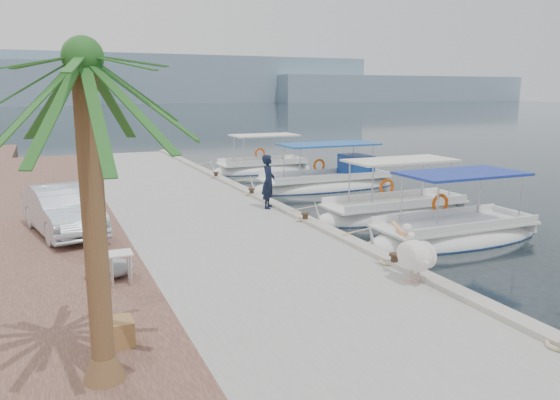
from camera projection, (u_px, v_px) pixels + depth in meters
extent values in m
plane|color=black|center=(336.00, 248.00, 16.89)|extent=(400.00, 400.00, 0.00)
cube|color=gray|center=(199.00, 215.00, 20.15)|extent=(6.00, 40.00, 0.50)
cube|color=#A09C8D|center=(268.00, 201.00, 21.18)|extent=(0.44, 40.00, 0.12)
cube|color=brown|center=(53.00, 229.00, 18.19)|extent=(4.00, 40.00, 0.50)
cube|color=#748DA1|center=(167.00, 80.00, 219.50)|extent=(160.00, 40.00, 18.00)
cube|color=#748DA1|center=(389.00, 89.00, 250.42)|extent=(120.00, 40.00, 11.00)
ellipsoid|color=white|center=(454.00, 239.00, 17.65)|extent=(6.54, 2.34, 1.30)
ellipsoid|color=navy|center=(454.00, 240.00, 17.65)|extent=(6.57, 2.38, 0.22)
cube|color=white|center=(455.00, 224.00, 17.55)|extent=(5.36, 2.01, 0.08)
cube|color=navy|center=(462.00, 174.00, 17.29)|extent=(3.92, 2.15, 0.08)
cylinder|color=silver|center=(437.00, 209.00, 16.03)|extent=(0.05, 0.05, 1.60)
torus|color=#F75C0D|center=(440.00, 203.00, 18.57)|extent=(0.68, 0.12, 0.68)
ellipsoid|color=white|center=(394.00, 216.00, 20.90)|extent=(6.92, 2.12, 1.30)
ellipsoid|color=navy|center=(394.00, 217.00, 20.91)|extent=(6.95, 2.16, 0.22)
cube|color=white|center=(395.00, 203.00, 20.81)|extent=(5.67, 1.82, 0.08)
cube|color=silver|center=(400.00, 160.00, 20.55)|extent=(4.15, 1.95, 0.08)
cylinder|color=silver|center=(372.00, 189.00, 19.32)|extent=(0.05, 0.05, 1.60)
torus|color=#F75C0D|center=(387.00, 187.00, 21.74)|extent=(0.68, 0.12, 0.68)
ellipsoid|color=white|center=(324.00, 187.00, 27.09)|extent=(7.95, 2.44, 1.30)
ellipsoid|color=navy|center=(324.00, 188.00, 27.09)|extent=(7.99, 2.49, 0.22)
cube|color=white|center=(324.00, 178.00, 26.99)|extent=(6.52, 2.10, 0.08)
cube|color=#2055A1|center=(328.00, 144.00, 26.74)|extent=(4.77, 2.25, 0.08)
cylinder|color=silver|center=(300.00, 166.00, 25.31)|extent=(0.05, 0.05, 1.60)
torus|color=#F75C0D|center=(319.00, 165.00, 28.06)|extent=(0.68, 0.12, 0.68)
cube|color=navy|center=(356.00, 165.00, 27.58)|extent=(1.20, 1.71, 1.00)
ellipsoid|color=white|center=(262.00, 171.00, 32.52)|extent=(6.38, 2.26, 1.30)
ellipsoid|color=navy|center=(262.00, 172.00, 32.52)|extent=(6.41, 2.30, 0.22)
cube|color=white|center=(262.00, 163.00, 32.42)|extent=(5.23, 1.94, 0.08)
cube|color=silver|center=(264.00, 135.00, 32.16)|extent=(3.83, 2.08, 0.08)
cylinder|color=silver|center=(244.00, 152.00, 30.94)|extent=(0.05, 0.05, 1.60)
torus|color=#F75C0D|center=(260.00, 153.00, 33.41)|extent=(0.68, 0.12, 0.68)
cylinder|color=black|center=(394.00, 260.00, 13.48)|extent=(0.18, 0.18, 0.30)
cylinder|color=black|center=(395.00, 255.00, 13.45)|extent=(0.28, 0.28, 0.05)
cylinder|color=black|center=(305.00, 218.00, 17.97)|extent=(0.18, 0.18, 0.30)
cylinder|color=black|center=(305.00, 214.00, 17.94)|extent=(0.28, 0.28, 0.05)
cylinder|color=black|center=(252.00, 193.00, 22.46)|extent=(0.18, 0.18, 0.30)
cylinder|color=black|center=(252.00, 189.00, 22.43)|extent=(0.28, 0.28, 0.05)
cylinder|color=black|center=(216.00, 176.00, 26.96)|extent=(0.18, 0.18, 0.30)
cylinder|color=black|center=(216.00, 173.00, 26.93)|extent=(0.28, 0.28, 0.05)
cylinder|color=tan|center=(411.00, 274.00, 12.32)|extent=(0.06, 0.06, 0.39)
cylinder|color=tan|center=(419.00, 274.00, 12.37)|extent=(0.06, 0.06, 0.39)
ellipsoid|color=silver|center=(416.00, 256.00, 12.26)|extent=(0.68, 0.98, 0.72)
cylinder|color=silver|center=(409.00, 239.00, 12.52)|extent=(0.20, 0.35, 0.38)
sphere|color=silver|center=(407.00, 229.00, 12.58)|extent=(0.24, 0.24, 0.24)
cone|color=#EAA566|center=(400.00, 229.00, 12.94)|extent=(0.21, 0.71, 0.28)
imported|color=black|center=(268.00, 182.00, 20.02)|extent=(0.79, 0.87, 1.98)
cylinder|color=brown|center=(95.00, 229.00, 7.78)|extent=(0.34, 0.34, 4.67)
cone|color=brown|center=(104.00, 368.00, 8.20)|extent=(0.64, 0.64, 0.36)
imported|color=silver|center=(63.00, 210.00, 16.49)|extent=(2.40, 4.62, 1.45)
cube|color=brown|center=(117.00, 332.00, 9.32)|extent=(0.55, 0.55, 0.44)
ellipsoid|color=gray|center=(110.00, 269.00, 12.71)|extent=(1.10, 0.90, 0.40)
cylinder|color=silver|center=(112.00, 273.00, 11.96)|extent=(0.06, 0.06, 0.70)
cylinder|color=silver|center=(131.00, 270.00, 12.12)|extent=(0.06, 0.06, 0.70)
cylinder|color=silver|center=(110.00, 267.00, 12.32)|extent=(0.06, 0.06, 0.70)
cylinder|color=silver|center=(128.00, 265.00, 12.48)|extent=(0.06, 0.06, 0.70)
cube|color=white|center=(119.00, 253.00, 12.15)|extent=(0.55, 0.55, 0.03)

